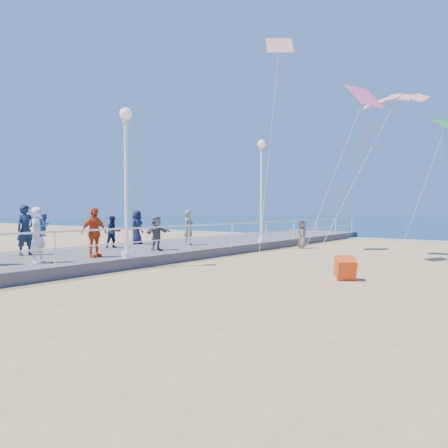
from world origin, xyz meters
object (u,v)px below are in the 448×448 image
Objects in this scene: toddler_held at (45,225)px; spectator_4 at (137,227)px; woman_holding_toddler at (38,235)px; spectator_7 at (113,232)px; box_kite at (345,270)px; spectator_6 at (189,228)px; spectator_5 at (157,233)px; lamp_post_mid at (126,166)px; lamp_post_far at (262,179)px; beach_walker_c at (303,235)px; spectator_3 at (94,232)px; spectator_0 at (26,230)px.

spectator_4 reaches higher than toddler_held.
woman_holding_toddler is at bearing -169.29° from spectator_4.
box_kite is (10.65, 0.11, -0.81)m from spectator_7.
spectator_4 is 2.70m from spectator_6.
spectator_5 is (3.16, -1.71, -0.12)m from spectator_4.
spectator_7 is at bearing 144.54° from box_kite.
lamp_post_mid is 3.78m from woman_holding_toddler.
lamp_post_far is 3.18× the size of spectator_6.
lamp_post_mid is 3.56× the size of beach_walker_c.
spectator_3 is at bearing -160.46° from spectator_4.
box_kite is (8.29, -0.26, -0.82)m from spectator_5.
lamp_post_mid is 2.97× the size of woman_holding_toddler.
beach_walker_c is (4.80, 8.86, -0.37)m from spectator_7.
spectator_7 is 10.08m from beach_walker_c.
spectator_5 reaches higher than box_kite.
lamp_post_mid is at bearing -63.57° from spectator_0.
toddler_held is (-0.83, -2.63, -2.04)m from lamp_post_mid.
spectator_5 is at bearing -17.64° from toddler_held.
woman_holding_toddler is at bearing 175.60° from box_kite.
box_kite is (7.21, -6.74, -3.36)m from lamp_post_far.
lamp_post_mid is 4.65m from spectator_0.
box_kite is at bearing -114.05° from spectator_4.
spectator_0 reaches higher than spectator_7.
spectator_0 is at bearing 171.68° from spectator_4.
spectator_4 is (-3.42, 6.87, -0.38)m from toddler_held.
spectator_0 is 11.60m from box_kite.
spectator_0 reaches higher than spectator_4.
spectator_4 is 1.16× the size of spectator_5.
spectator_4 is at bearing -131.73° from lamp_post_far.
lamp_post_far is at bearing -10.62° from spectator_5.
spectator_4 is at bearing 6.33° from spectator_0.
spectator_3 reaches higher than beach_walker_c.
spectator_7 is at bearing -57.27° from beach_walker_c.
woman_holding_toddler is 1.07× the size of spectator_6.
toddler_held is 2.93m from spectator_0.
box_kite is (11.46, -1.97, -0.94)m from spectator_4.
box_kite is at bearing -71.63° from spectator_7.
lamp_post_mid is 2.80× the size of spectator_0.
lamp_post_far is at bearing -5.21° from spectator_3.
spectator_6 reaches higher than spectator_7.
spectator_4 is at bearing 34.24° from spectator_3.
spectator_0 is at bearing -164.79° from spectator_7.
spectator_6 is 1.17× the size of spectator_7.
toddler_held is 0.50× the size of beach_walker_c.
toddler_held is (-0.83, -11.63, -2.04)m from lamp_post_far.
spectator_5 is (-1.09, 2.52, -2.54)m from lamp_post_mid.
spectator_7 is at bearing 8.17° from toddler_held.
lamp_post_mid is at bearing -149.17° from spectator_4.
spectator_6 reaches higher than box_kite.
beach_walker_c is (2.18, 13.65, -0.87)m from toddler_held.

